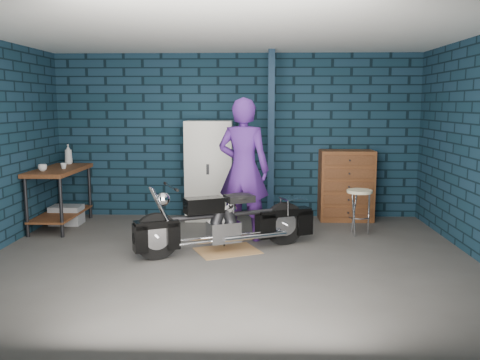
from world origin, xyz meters
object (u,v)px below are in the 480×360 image
at_px(workbench, 60,198).
at_px(shop_stool, 359,212).
at_px(storage_bin, 67,215).
at_px(locker, 209,171).
at_px(tool_chest, 346,186).
at_px(motorcycle, 227,217).
at_px(person, 244,169).

bearing_deg(workbench, shop_stool, -4.35).
bearing_deg(storage_bin, locker, 11.21).
bearing_deg(shop_stool, workbench, 175.65).
height_order(storage_bin, tool_chest, tool_chest).
bearing_deg(tool_chest, locker, 180.00).
distance_m(motorcycle, locker, 1.91).
distance_m(storage_bin, locker, 2.36).
bearing_deg(person, motorcycle, 87.15).
bearing_deg(locker, workbench, -164.88).
relative_size(motorcycle, shop_stool, 3.11).
bearing_deg(shop_stool, tool_chest, 91.47).
bearing_deg(locker, tool_chest, 0.00).
height_order(storage_bin, locker, locker).
bearing_deg(tool_chest, workbench, -172.28).
bearing_deg(locker, motorcycle, -77.76).
height_order(storage_bin, shop_stool, shop_stool).
xyz_separation_m(workbench, person, (2.83, -0.62, 0.53)).
xyz_separation_m(workbench, tool_chest, (4.46, 0.61, 0.11)).
height_order(workbench, shop_stool, workbench).
distance_m(person, tool_chest, 2.08).
height_order(person, storage_bin, person).
bearing_deg(person, workbench, 2.08).
relative_size(workbench, storage_bin, 2.95).
distance_m(motorcycle, tool_chest, 2.59).
height_order(motorcycle, tool_chest, tool_chest).
bearing_deg(shop_stool, locker, 157.17).
distance_m(person, locker, 1.37).
bearing_deg(workbench, locker, 15.12).
bearing_deg(person, tool_chest, -128.86).
height_order(motorcycle, locker, locker).
relative_size(tool_chest, shop_stool, 1.73).
relative_size(locker, tool_chest, 1.41).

